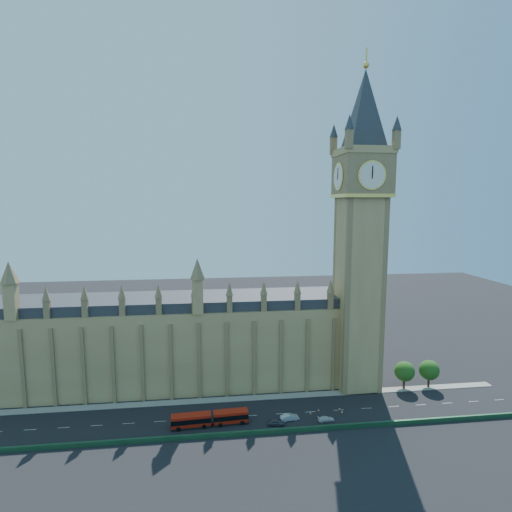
{
  "coord_description": "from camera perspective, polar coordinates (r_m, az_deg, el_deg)",
  "views": [
    {
      "loc": [
        -6.91,
        -99.5,
        56.4
      ],
      "look_at": [
        6.36,
        10.0,
        41.75
      ],
      "focal_mm": 28.0,
      "sensor_mm": 36.0,
      "label": 1
    }
  ],
  "objects": [
    {
      "name": "cone_d",
      "position": [
        117.86,
        12.19,
        -20.99
      ],
      "size": [
        0.63,
        0.63,
        0.76
      ],
      "rotation": [
        0.0,
        0.0,
        -0.41
      ],
      "color": "black",
      "rests_on": "ground"
    },
    {
      "name": "bridge_parapet",
      "position": [
        106.55,
        -2.37,
        -24.02
      ],
      "size": [
        160.0,
        0.6,
        1.2
      ],
      "primitive_type": "cube",
      "color": "#1E4C2D",
      "rests_on": "ground"
    },
    {
      "name": "car_grey",
      "position": [
        110.61,
        2.9,
        -22.66
      ],
      "size": [
        4.44,
        2.18,
        1.46
      ],
      "primitive_type": "imported",
      "rotation": [
        0.0,
        0.0,
        1.46
      ],
      "color": "#45474E",
      "rests_on": "ground"
    },
    {
      "name": "car_silver",
      "position": [
        112.94,
        4.85,
        -21.95
      ],
      "size": [
        5.01,
        2.26,
        1.59
      ],
      "primitive_type": "imported",
      "rotation": [
        0.0,
        0.0,
        1.69
      ],
      "color": "#AFB1B7",
      "rests_on": "ground"
    },
    {
      "name": "tree_east_near",
      "position": [
        134.47,
        20.53,
        -15.11
      ],
      "size": [
        6.0,
        6.0,
        8.5
      ],
      "color": "#382619",
      "rests_on": "ground"
    },
    {
      "name": "palace_westminster",
      "position": [
        130.0,
        -14.83,
        -11.79
      ],
      "size": [
        120.0,
        20.0,
        28.0
      ],
      "color": "#A58250",
      "rests_on": "ground"
    },
    {
      "name": "kerb_north",
      "position": [
        122.89,
        -3.1,
        -19.72
      ],
      "size": [
        160.0,
        3.0,
        0.16
      ],
      "primitive_type": "cube",
      "color": "gray",
      "rests_on": "ground"
    },
    {
      "name": "red_bus",
      "position": [
        110.62,
        -6.59,
        -22.09
      ],
      "size": [
        19.67,
        4.16,
        3.32
      ],
      "rotation": [
        0.0,
        0.0,
        0.06
      ],
      "color": "#AF1A0B",
      "rests_on": "ground"
    },
    {
      "name": "tree_east_far",
      "position": [
        138.17,
        23.57,
        -14.64
      ],
      "size": [
        6.0,
        6.0,
        8.5
      ],
      "color": "#382619",
      "rests_on": "ground"
    },
    {
      "name": "car_white",
      "position": [
        113.58,
        9.98,
        -21.96
      ],
      "size": [
        4.34,
        1.77,
        1.26
      ],
      "primitive_type": "imported",
      "rotation": [
        0.0,
        0.0,
        1.57
      ],
      "color": "silver",
      "rests_on": "ground"
    },
    {
      "name": "elizabeth_tower",
      "position": [
        122.07,
        14.77,
        6.45
      ],
      "size": [
        20.59,
        20.59,
        105.0
      ],
      "color": "#A58250",
      "rests_on": "ground"
    },
    {
      "name": "cone_b",
      "position": [
        116.17,
        7.79,
        -21.35
      ],
      "size": [
        0.59,
        0.59,
        0.73
      ],
      "rotation": [
        0.0,
        0.0,
        -0.35
      ],
      "color": "black",
      "rests_on": "ground"
    },
    {
      "name": "cone_a",
      "position": [
        117.7,
        8.93,
        -20.97
      ],
      "size": [
        0.59,
        0.59,
        0.7
      ],
      "rotation": [
        0.0,
        0.0,
        -0.43
      ],
      "color": "black",
      "rests_on": "ground"
    },
    {
      "name": "cone_c",
      "position": [
        119.43,
        11.84,
        -20.6
      ],
      "size": [
        0.49,
        0.49,
        0.7
      ],
      "rotation": [
        0.0,
        0.0,
        0.13
      ],
      "color": "black",
      "rests_on": "ground"
    },
    {
      "name": "ground",
      "position": [
        114.58,
        -2.76,
        -21.93
      ],
      "size": [
        400.0,
        400.0,
        0.0
      ],
      "primitive_type": "plane",
      "color": "black",
      "rests_on": "ground"
    }
  ]
}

